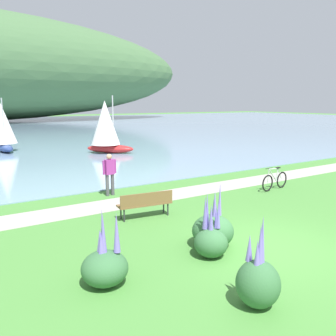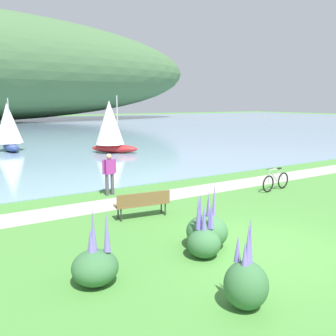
% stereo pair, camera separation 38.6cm
% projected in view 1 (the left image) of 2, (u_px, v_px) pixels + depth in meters
% --- Properties ---
extents(ground_plane, '(200.00, 200.00, 0.00)m').
position_uv_depth(ground_plane, '(268.00, 247.00, 9.24)').
color(ground_plane, '#478438').
extents(bay_water, '(180.00, 80.00, 0.04)m').
position_uv_depth(bay_water, '(1.00, 129.00, 48.83)').
color(bay_water, '#7A99B2').
rests_on(bay_water, ground).
extents(shoreline_path, '(60.00, 1.50, 0.01)m').
position_uv_depth(shoreline_path, '(156.00, 197.00, 14.02)').
color(shoreline_path, '#A39E93').
rests_on(shoreline_path, ground).
extents(park_bench_near_camera, '(1.85, 0.70, 0.88)m').
position_uv_depth(park_bench_near_camera, '(145.00, 202.00, 11.46)').
color(park_bench_near_camera, brown).
rests_on(park_bench_near_camera, ground).
extents(bicycle_leaning_near_bench, '(1.76, 0.27, 1.01)m').
position_uv_depth(bicycle_leaning_near_bench, '(275.00, 181.00, 15.21)').
color(bicycle_leaning_near_bench, black).
rests_on(bicycle_leaning_near_bench, ground).
extents(person_at_shoreline, '(0.61, 0.26, 1.71)m').
position_uv_depth(person_at_shoreline, '(110.00, 172.00, 14.15)').
color(person_at_shoreline, '#4C4C51').
rests_on(person_at_shoreline, ground).
extents(echium_bush_closest_to_camera, '(1.09, 1.09, 1.69)m').
position_uv_depth(echium_bush_closest_to_camera, '(213.00, 230.00, 9.18)').
color(echium_bush_closest_to_camera, '#386B3D').
rests_on(echium_bush_closest_to_camera, ground).
extents(echium_bush_beside_closest, '(0.83, 0.83, 1.56)m').
position_uv_depth(echium_bush_beside_closest, '(211.00, 240.00, 8.61)').
color(echium_bush_beside_closest, '#386B3D').
rests_on(echium_bush_beside_closest, ground).
extents(echium_bush_mid_cluster, '(0.82, 0.82, 1.76)m').
position_uv_depth(echium_bush_mid_cluster, '(258.00, 281.00, 6.47)').
color(echium_bush_mid_cluster, '#386B3D').
rests_on(echium_bush_mid_cluster, ground).
extents(echium_bush_far_cluster, '(0.97, 0.97, 1.61)m').
position_uv_depth(echium_bush_far_cluster, '(105.00, 266.00, 7.25)').
color(echium_bush_far_cluster, '#386B3D').
rests_on(echium_bush_far_cluster, ground).
extents(sailboat_mid_bay, '(2.13, 3.45, 4.00)m').
position_uv_depth(sailboat_mid_bay, '(2.00, 126.00, 26.54)').
color(sailboat_mid_bay, navy).
rests_on(sailboat_mid_bay, bay_water).
extents(sailboat_far_off, '(3.36, 3.29, 4.17)m').
position_uv_depth(sailboat_far_off, '(106.00, 126.00, 25.69)').
color(sailboat_far_off, '#B22323').
rests_on(sailboat_far_off, bay_water).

